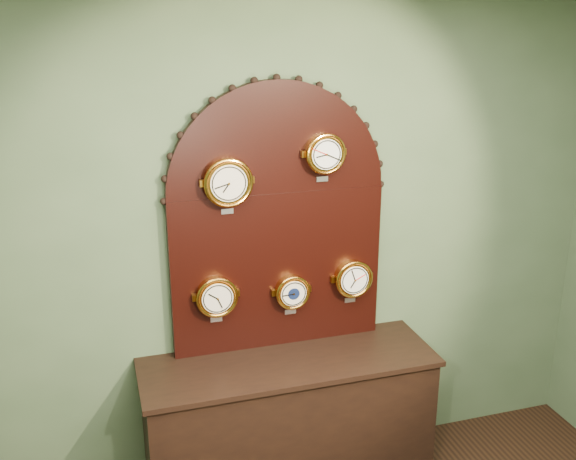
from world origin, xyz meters
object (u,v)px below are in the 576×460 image
object	(u,v)px
barometer	(292,292)
tide_clock	(353,278)
shop_counter	(289,426)
display_board	(277,211)
roman_clock	(228,182)
hygrometer	(217,296)
arabic_clock	(325,153)

from	to	relation	value
barometer	tide_clock	xyz separation A→B (m)	(0.36, -0.00, 0.04)
shop_counter	tide_clock	world-z (taller)	tide_clock
barometer	display_board	bearing A→B (deg)	134.26
roman_clock	hygrometer	bearing A→B (deg)	179.50
arabic_clock	barometer	world-z (taller)	arabic_clock
arabic_clock	tide_clock	bearing A→B (deg)	-0.03
display_board	hygrometer	distance (m)	0.57
display_board	tide_clock	size ratio (longest dim) A/B	5.54
arabic_clock	shop_counter	bearing A→B (deg)	-147.85
display_board	hygrometer	bearing A→B (deg)	-169.59
display_board	hygrometer	size ratio (longest dim) A/B	5.43
shop_counter	hygrometer	bearing A→B (deg)	157.12
roman_clock	barometer	distance (m)	0.74
shop_counter	display_board	xyz separation A→B (m)	(0.00, 0.22, 1.23)
roman_clock	hygrometer	world-z (taller)	roman_clock
barometer	hygrometer	bearing A→B (deg)	-179.92
display_board	roman_clock	bearing A→B (deg)	-166.62
roman_clock	arabic_clock	distance (m)	0.54
roman_clock	arabic_clock	world-z (taller)	arabic_clock
barometer	tide_clock	bearing A→B (deg)	-0.07
hygrometer	barometer	size ratio (longest dim) A/B	1.12
shop_counter	roman_clock	world-z (taller)	roman_clock
shop_counter	display_board	world-z (taller)	display_board
display_board	tide_clock	bearing A→B (deg)	-8.83
shop_counter	roman_clock	size ratio (longest dim) A/B	5.16
shop_counter	barometer	size ratio (longest dim) A/B	6.36
arabic_clock	barometer	xyz separation A→B (m)	(-0.18, 0.00, -0.78)
display_board	hygrometer	xyz separation A→B (m)	(-0.36, -0.07, -0.43)
shop_counter	hygrometer	xyz separation A→B (m)	(-0.36, 0.15, 0.79)
shop_counter	tide_clock	xyz separation A→B (m)	(0.43, 0.15, 0.80)
tide_clock	display_board	bearing A→B (deg)	171.17
shop_counter	arabic_clock	size ratio (longest dim) A/B	5.88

